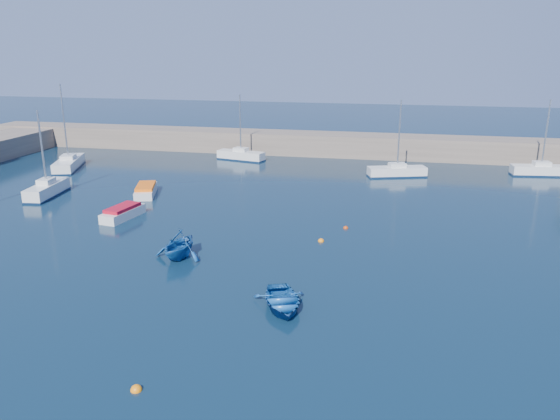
% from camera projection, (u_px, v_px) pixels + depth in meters
% --- Properties ---
extents(ground, '(220.00, 220.00, 0.00)m').
position_uv_depth(ground, '(250.00, 350.00, 24.06)').
color(ground, '#0C2236').
rests_on(ground, ground).
extents(back_wall, '(96.00, 4.50, 2.60)m').
position_uv_depth(back_wall, '(349.00, 145.00, 66.74)').
color(back_wall, '#706255').
rests_on(back_wall, ground).
extents(sailboat_3, '(2.27, 5.80, 7.62)m').
position_uv_depth(sailboat_3, '(47.00, 189.00, 48.73)').
color(sailboat_3, silver).
rests_on(sailboat_3, ground).
extents(sailboat_4, '(4.18, 7.23, 9.11)m').
position_uv_depth(sailboat_4, '(69.00, 163.00, 59.76)').
color(sailboat_4, silver).
rests_on(sailboat_4, ground).
extents(sailboat_5, '(5.92, 2.88, 7.60)m').
position_uv_depth(sailboat_5, '(241.00, 155.00, 64.31)').
color(sailboat_5, silver).
rests_on(sailboat_5, ground).
extents(sailboat_6, '(6.15, 3.41, 7.81)m').
position_uv_depth(sailboat_6, '(397.00, 171.00, 56.14)').
color(sailboat_6, silver).
rests_on(sailboat_6, ground).
extents(sailboat_7, '(6.05, 2.36, 7.82)m').
position_uv_depth(sailboat_7, '(541.00, 170.00, 56.58)').
color(sailboat_7, silver).
rests_on(sailboat_7, ground).
extents(motorboat_1, '(2.05, 4.22, 0.99)m').
position_uv_depth(motorboat_1, '(123.00, 213.00, 42.46)').
color(motorboat_1, silver).
rests_on(motorboat_1, ground).
extents(motorboat_2, '(2.93, 4.77, 0.93)m').
position_uv_depth(motorboat_2, '(146.00, 190.00, 49.21)').
color(motorboat_2, silver).
rests_on(motorboat_2, ground).
extents(dinghy_center, '(3.86, 4.48, 0.78)m').
position_uv_depth(dinghy_center, '(282.00, 301.00, 27.84)').
color(dinghy_center, '#154E95').
rests_on(dinghy_center, ground).
extents(dinghy_left, '(3.39, 3.81, 1.85)m').
position_uv_depth(dinghy_left, '(179.00, 244.00, 34.32)').
color(dinghy_left, '#154E95').
rests_on(dinghy_left, ground).
extents(buoy_0, '(0.46, 0.46, 0.46)m').
position_uv_depth(buoy_0, '(136.00, 390.00, 21.28)').
color(buoy_0, orange).
rests_on(buoy_0, ground).
extents(buoy_1, '(0.39, 0.39, 0.39)m').
position_uv_depth(buoy_1, '(346.00, 228.00, 40.20)').
color(buoy_1, '#B2390D').
rests_on(buoy_1, ground).
extents(buoy_3, '(0.42, 0.42, 0.42)m').
position_uv_depth(buoy_3, '(321.00, 241.00, 37.53)').
color(buoy_3, orange).
rests_on(buoy_3, ground).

